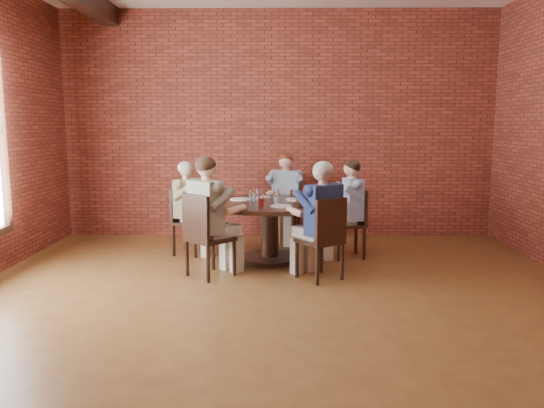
{
  "coord_description": "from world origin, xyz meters",
  "views": [
    {
      "loc": [
        0.0,
        -4.6,
        1.71
      ],
      "look_at": [
        -0.07,
        1.0,
        0.87
      ],
      "focal_mm": 35.0,
      "sensor_mm": 36.0,
      "label": 1
    }
  ],
  "objects_px": {
    "diner_a": "(348,210)",
    "chair_e": "(325,236)",
    "dining_table": "(270,219)",
    "chair_d": "(204,233)",
    "diner_e": "(320,221)",
    "chair_b": "(286,207)",
    "diner_d": "(210,217)",
    "smartphone": "(301,207)",
    "chair_c": "(184,218)",
    "chair_a": "(354,220)",
    "diner_c": "(189,209)",
    "diner_b": "(285,198)"
  },
  "relations": [
    {
      "from": "diner_d",
      "to": "chair_e",
      "type": "bearing_deg",
      "value": -143.65
    },
    {
      "from": "chair_c",
      "to": "chair_d",
      "type": "bearing_deg",
      "value": -142.87
    },
    {
      "from": "chair_e",
      "to": "diner_d",
      "type": "bearing_deg",
      "value": -42.78
    },
    {
      "from": "diner_a",
      "to": "diner_e",
      "type": "xyz_separation_m",
      "value": [
        -0.44,
        -0.96,
        0.03
      ]
    },
    {
      "from": "diner_b",
      "to": "smartphone",
      "type": "xyz_separation_m",
      "value": [
        0.16,
        -1.5,
        0.11
      ]
    },
    {
      "from": "chair_c",
      "to": "diner_d",
      "type": "relative_size",
      "value": 0.65
    },
    {
      "from": "diner_c",
      "to": "smartphone",
      "type": "height_order",
      "value": "diner_c"
    },
    {
      "from": "chair_a",
      "to": "diner_b",
      "type": "height_order",
      "value": "diner_b"
    },
    {
      "from": "chair_b",
      "to": "diner_c",
      "type": "height_order",
      "value": "diner_c"
    },
    {
      "from": "chair_a",
      "to": "diner_c",
      "type": "xyz_separation_m",
      "value": [
        -2.15,
        0.13,
        0.12
      ]
    },
    {
      "from": "chair_e",
      "to": "diner_e",
      "type": "xyz_separation_m",
      "value": [
        -0.05,
        0.07,
        0.15
      ]
    },
    {
      "from": "chair_a",
      "to": "diner_e",
      "type": "xyz_separation_m",
      "value": [
        -0.51,
        -0.98,
        0.17
      ]
    },
    {
      "from": "chair_a",
      "to": "chair_d",
      "type": "bearing_deg",
      "value": -72.04
    },
    {
      "from": "chair_a",
      "to": "chair_b",
      "type": "bearing_deg",
      "value": -148.84
    },
    {
      "from": "diner_d",
      "to": "chair_d",
      "type": "bearing_deg",
      "value": 90.0
    },
    {
      "from": "diner_b",
      "to": "chair_d",
      "type": "xyz_separation_m",
      "value": [
        -0.93,
        -1.86,
        -0.13
      ]
    },
    {
      "from": "dining_table",
      "to": "diner_a",
      "type": "height_order",
      "value": "diner_a"
    },
    {
      "from": "smartphone",
      "to": "dining_table",
      "type": "bearing_deg",
      "value": 133.03
    },
    {
      "from": "chair_b",
      "to": "chair_c",
      "type": "xyz_separation_m",
      "value": [
        -1.36,
        -0.84,
        -0.01
      ]
    },
    {
      "from": "diner_e",
      "to": "chair_e",
      "type": "bearing_deg",
      "value": 90.0
    },
    {
      "from": "dining_table",
      "to": "diner_d",
      "type": "relative_size",
      "value": 1.12
    },
    {
      "from": "chair_d",
      "to": "chair_e",
      "type": "distance_m",
      "value": 1.34
    },
    {
      "from": "diner_a",
      "to": "smartphone",
      "type": "relative_size",
      "value": 9.92
    },
    {
      "from": "chair_c",
      "to": "chair_e",
      "type": "relative_size",
      "value": 0.95
    },
    {
      "from": "chair_b",
      "to": "chair_d",
      "type": "distance_m",
      "value": 2.15
    },
    {
      "from": "diner_a",
      "to": "diner_e",
      "type": "bearing_deg",
      "value": -34.3
    },
    {
      "from": "chair_a",
      "to": "chair_e",
      "type": "xyz_separation_m",
      "value": [
        -0.47,
        -1.04,
        0.01
      ]
    },
    {
      "from": "chair_b",
      "to": "chair_c",
      "type": "distance_m",
      "value": 1.6
    },
    {
      "from": "smartphone",
      "to": "diner_c",
      "type": "bearing_deg",
      "value": 153.74
    },
    {
      "from": "chair_c",
      "to": "smartphone",
      "type": "height_order",
      "value": "chair_c"
    },
    {
      "from": "diner_b",
      "to": "diner_d",
      "type": "bearing_deg",
      "value": -105.15
    },
    {
      "from": "chair_b",
      "to": "diner_d",
      "type": "xyz_separation_m",
      "value": [
        -0.89,
        -1.87,
        0.18
      ]
    },
    {
      "from": "diner_d",
      "to": "diner_e",
      "type": "relative_size",
      "value": 1.04
    },
    {
      "from": "chair_c",
      "to": "diner_e",
      "type": "relative_size",
      "value": 0.67
    },
    {
      "from": "chair_d",
      "to": "smartphone",
      "type": "xyz_separation_m",
      "value": [
        1.09,
        0.36,
        0.24
      ]
    },
    {
      "from": "chair_d",
      "to": "chair_b",
      "type": "bearing_deg",
      "value": -72.5
    },
    {
      "from": "chair_e",
      "to": "smartphone",
      "type": "xyz_separation_m",
      "value": [
        -0.24,
        0.46,
        0.25
      ]
    },
    {
      "from": "diner_b",
      "to": "diner_e",
      "type": "bearing_deg",
      "value": -68.54
    },
    {
      "from": "chair_a",
      "to": "smartphone",
      "type": "bearing_deg",
      "value": -60.33
    },
    {
      "from": "diner_a",
      "to": "chair_b",
      "type": "bearing_deg",
      "value": -151.72
    },
    {
      "from": "diner_a",
      "to": "diner_d",
      "type": "height_order",
      "value": "diner_d"
    },
    {
      "from": "chair_e",
      "to": "smartphone",
      "type": "relative_size",
      "value": 7.32
    },
    {
      "from": "diner_c",
      "to": "chair_e",
      "type": "distance_m",
      "value": 2.05
    },
    {
      "from": "dining_table",
      "to": "chair_b",
      "type": "distance_m",
      "value": 1.2
    },
    {
      "from": "dining_table",
      "to": "chair_d",
      "type": "xyz_separation_m",
      "value": [
        -0.72,
        -0.76,
        -0.01
      ]
    },
    {
      "from": "chair_d",
      "to": "diner_e",
      "type": "distance_m",
      "value": 1.3
    },
    {
      "from": "diner_a",
      "to": "chair_d",
      "type": "distance_m",
      "value": 1.97
    },
    {
      "from": "smartphone",
      "to": "diner_e",
      "type": "bearing_deg",
      "value": -63.07
    },
    {
      "from": "diner_a",
      "to": "chair_e",
      "type": "relative_size",
      "value": 1.36
    },
    {
      "from": "chair_e",
      "to": "chair_d",
      "type": "bearing_deg",
      "value": -39.71
    }
  ]
}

